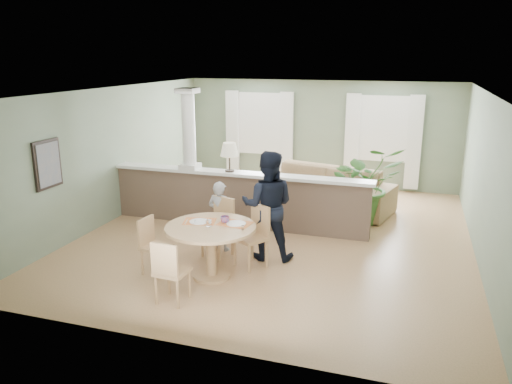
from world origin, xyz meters
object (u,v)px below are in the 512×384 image
(man_person, at_px, (268,206))
(dining_table, at_px, (211,237))
(sofa, at_px, (322,188))
(chair_near, at_px, (169,269))
(child_person, at_px, (220,216))
(houseplant, at_px, (365,184))
(chair_far_boy, at_px, (220,224))
(chair_side, at_px, (152,243))
(chair_far_man, at_px, (254,233))

(man_person, bearing_deg, dining_table, 49.83)
(sofa, bearing_deg, chair_near, -88.50)
(child_person, bearing_deg, houseplant, -124.46)
(houseplant, xyz_separation_m, child_person, (-2.22, -2.31, -0.18))
(sofa, distance_m, man_person, 3.14)
(sofa, xyz_separation_m, chair_far_boy, (-1.16, -3.19, 0.10))
(houseplant, relative_size, chair_side, 1.81)
(houseplant, bearing_deg, child_person, -133.86)
(chair_near, bearing_deg, man_person, -109.33)
(sofa, relative_size, houseplant, 1.92)
(houseplant, distance_m, man_person, 2.76)
(chair_near, xyz_separation_m, child_person, (-0.08, 2.06, 0.11))
(man_person, bearing_deg, child_person, -15.49)
(chair_near, bearing_deg, chair_far_boy, -86.67)
(chair_far_boy, relative_size, child_person, 0.80)
(child_person, bearing_deg, chair_side, 70.52)
(sofa, distance_m, chair_far_boy, 3.39)
(chair_far_boy, xyz_separation_m, child_person, (-0.08, 0.21, 0.07))
(houseplant, distance_m, chair_side, 4.55)
(sofa, bearing_deg, chair_far_man, -83.13)
(sofa, relative_size, child_person, 2.49)
(chair_far_man, bearing_deg, houseplant, 94.91)
(chair_far_boy, xyz_separation_m, chair_near, (0.00, -1.85, -0.04))
(chair_far_boy, height_order, chair_far_man, chair_far_man)
(chair_far_man, bearing_deg, dining_table, -95.30)
(sofa, distance_m, chair_far_man, 3.48)
(dining_table, bearing_deg, man_person, 58.76)
(chair_far_man, height_order, chair_near, chair_far_man)
(houseplant, bearing_deg, chair_far_boy, -130.43)
(chair_far_boy, distance_m, man_person, 0.90)
(houseplant, xyz_separation_m, chair_far_man, (-1.44, -2.78, -0.25))
(sofa, distance_m, chair_near, 5.18)
(dining_table, relative_size, chair_far_boy, 1.39)
(houseplant, xyz_separation_m, chair_side, (-2.88, -3.51, -0.31))
(sofa, relative_size, chair_side, 3.48)
(chair_far_man, relative_size, man_person, 0.55)
(chair_near, bearing_deg, sofa, -99.64)
(sofa, bearing_deg, chair_far_boy, -95.55)
(chair_far_boy, bearing_deg, dining_table, -59.62)
(man_person, bearing_deg, chair_far_man, 63.44)
(houseplant, relative_size, chair_far_man, 1.59)
(chair_side, height_order, child_person, child_person)
(sofa, height_order, houseplant, houseplant)
(chair_side, bearing_deg, chair_near, -130.60)
(houseplant, bearing_deg, dining_table, -119.54)
(chair_far_man, bearing_deg, child_person, -178.43)
(dining_table, bearing_deg, chair_far_man, 52.31)
(chair_far_man, distance_m, chair_side, 1.62)
(houseplant, bearing_deg, man_person, -118.82)
(child_person, xyz_separation_m, man_person, (0.89, -0.10, 0.30))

